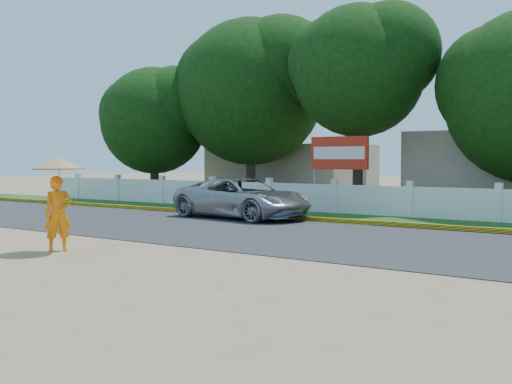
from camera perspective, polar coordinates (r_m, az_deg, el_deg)
ground at (r=13.51m, az=-5.01°, el=-5.88°), size 120.00×120.00×0.00m
road at (r=17.13m, az=4.93°, el=-3.96°), size 60.00×7.00×0.02m
grass_verge at (r=21.77m, az=12.08°, el=-2.51°), size 60.00×3.50×0.03m
curb at (r=20.23m, az=10.13°, el=-2.73°), size 40.00×0.18×0.16m
fence at (r=23.06m, az=13.55°, el=-0.89°), size 40.00×0.10×1.10m
building_far at (r=34.61m, az=3.13°, el=1.87°), size 8.00×5.00×2.80m
vehicle at (r=22.14m, az=-1.22°, el=-0.56°), size 5.33×2.91×1.42m
monk_with_parasol at (r=14.96m, az=-17.15°, el=0.16°), size 1.16×1.16×2.11m
billboard at (r=25.47m, az=7.41°, el=3.11°), size 2.50×0.13×2.95m
tree_row at (r=26.09m, az=15.64°, el=9.26°), size 36.02×7.74×8.74m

